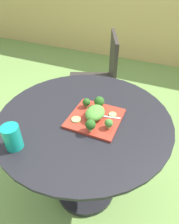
# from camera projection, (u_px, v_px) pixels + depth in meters

# --- Properties ---
(ground_plane) EXTENTS (12.00, 12.00, 0.00)m
(ground_plane) POSITION_uv_depth(u_px,v_px,m) (86.00, 188.00, 1.57)
(ground_plane) COLOR #70994C
(bamboo_fence) EXTENTS (8.00, 0.08, 1.37)m
(bamboo_fence) POSITION_uv_depth(u_px,v_px,m) (156.00, 18.00, 2.99)
(bamboo_fence) COLOR tan
(bamboo_fence) RESTS_ON ground_plane
(patio_table) EXTENTS (0.96, 0.96, 0.73)m
(patio_table) POSITION_uv_depth(u_px,v_px,m) (85.00, 146.00, 1.27)
(patio_table) COLOR black
(patio_table) RESTS_ON ground_plane
(patio_chair) EXTENTS (0.58, 0.58, 0.90)m
(patio_chair) POSITION_uv_depth(u_px,v_px,m) (100.00, 76.00, 1.91)
(patio_chair) COLOR #332D28
(patio_chair) RESTS_ON ground_plane
(salad_plate) EXTENTS (0.27, 0.27, 0.01)m
(salad_plate) POSITION_uv_depth(u_px,v_px,m) (95.00, 118.00, 1.09)
(salad_plate) COLOR #AD3323
(salad_plate) RESTS_ON patio_table
(drinking_glass) EXTENTS (0.08, 0.08, 0.12)m
(drinking_glass) POSITION_uv_depth(u_px,v_px,m) (13.00, 138.00, 0.91)
(drinking_glass) COLOR #149989
(drinking_glass) RESTS_ON patio_table
(fork) EXTENTS (0.15, 0.05, 0.00)m
(fork) POSITION_uv_depth(u_px,v_px,m) (103.00, 116.00, 1.09)
(fork) COLOR silver
(fork) RESTS_ON salad_plate
(lettuce_mound) EXTENTS (0.10, 0.13, 0.06)m
(lettuce_mound) POSITION_uv_depth(u_px,v_px,m) (95.00, 113.00, 1.07)
(lettuce_mound) COLOR #519338
(lettuce_mound) RESTS_ON salad_plate
(broccoli_floret_0) EXTENTS (0.04, 0.04, 0.05)m
(broccoli_floret_0) POSITION_uv_depth(u_px,v_px,m) (86.00, 102.00, 1.14)
(broccoli_floret_0) COLOR #99B770
(broccoli_floret_0) RESTS_ON salad_plate
(broccoli_floret_1) EXTENTS (0.06, 0.06, 0.07)m
(broccoli_floret_1) POSITION_uv_depth(u_px,v_px,m) (99.00, 102.00, 1.14)
(broccoli_floret_1) COLOR #99B770
(broccoli_floret_1) RESTS_ON salad_plate
(broccoli_floret_2) EXTENTS (0.04, 0.04, 0.05)m
(broccoli_floret_2) POSITION_uv_depth(u_px,v_px,m) (109.00, 123.00, 1.00)
(broccoli_floret_2) COLOR #99B770
(broccoli_floret_2) RESTS_ON salad_plate
(broccoli_floret_3) EXTENTS (0.05, 0.05, 0.07)m
(broccoli_floret_3) POSITION_uv_depth(u_px,v_px,m) (90.00, 125.00, 0.98)
(broccoli_floret_3) COLOR #99B770
(broccoli_floret_3) RESTS_ON salad_plate
(cucumber_slice_0) EXTENTS (0.05, 0.05, 0.01)m
(cucumber_slice_0) POSITION_uv_depth(u_px,v_px,m) (76.00, 119.00, 1.07)
(cucumber_slice_0) COLOR #8EB766
(cucumber_slice_0) RESTS_ON salad_plate
(cucumber_slice_1) EXTENTS (0.04, 0.04, 0.01)m
(cucumber_slice_1) POSITION_uv_depth(u_px,v_px,m) (113.00, 115.00, 1.10)
(cucumber_slice_1) COLOR #8EB766
(cucumber_slice_1) RESTS_ON salad_plate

